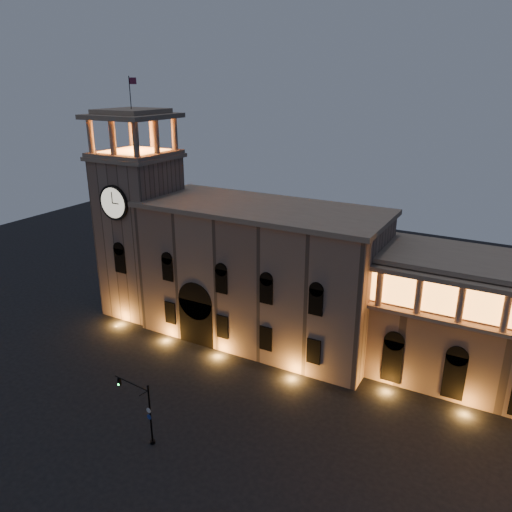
% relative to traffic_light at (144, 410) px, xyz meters
% --- Properties ---
extents(ground, '(160.00, 160.00, 0.00)m').
position_rel_traffic_light_xyz_m(ground, '(1.67, 1.07, -3.32)').
color(ground, black).
rests_on(ground, ground).
extents(government_building, '(30.80, 12.80, 17.60)m').
position_rel_traffic_light_xyz_m(government_building, '(-0.41, 23.00, 5.45)').
color(government_building, '#856857').
rests_on(government_building, ground).
extents(clock_tower, '(9.80, 9.80, 32.40)m').
position_rel_traffic_light_xyz_m(clock_tower, '(-18.83, 22.05, 9.17)').
color(clock_tower, '#856857').
rests_on(clock_tower, ground).
extents(traffic_light, '(4.60, 0.72, 6.33)m').
position_rel_traffic_light_xyz_m(traffic_light, '(0.00, 0.00, 0.00)').
color(traffic_light, black).
rests_on(traffic_light, ground).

